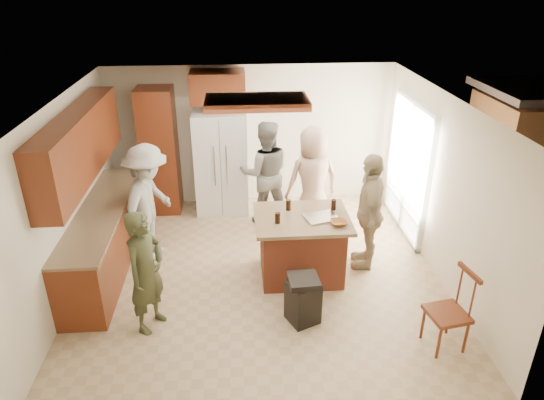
{
  "coord_description": "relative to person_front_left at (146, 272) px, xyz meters",
  "views": [
    {
      "loc": [
        -0.27,
        -5.82,
        3.96
      ],
      "look_at": [
        0.18,
        0.02,
        1.15
      ],
      "focal_mm": 32.0,
      "sensor_mm": 36.0,
      "label": 1
    }
  ],
  "objects": [
    {
      "name": "person_front_left",
      "position": [
        0.0,
        0.0,
        0.0
      ],
      "size": [
        0.63,
        0.69,
        1.55
      ],
      "primitive_type": "imported",
      "rotation": [
        0.0,
        0.0,
        1.07
      ],
      "color": "#3A3C23",
      "rests_on": "ground"
    },
    {
      "name": "trash_bin",
      "position": [
        1.84,
        -0.05,
        -0.46
      ],
      "size": [
        0.45,
        0.45,
        0.63
      ],
      "color": "black",
      "rests_on": "ground"
    },
    {
      "name": "spindle_chair",
      "position": [
        3.42,
        -0.61,
        -0.32
      ],
      "size": [
        0.49,
        0.49,
        0.99
      ],
      "color": "maroon",
      "rests_on": "ground"
    },
    {
      "name": "back_wall_units",
      "position": [
        0.04,
        3.22,
        0.6
      ],
      "size": [
        1.8,
        0.6,
        2.45
      ],
      "color": "maroon",
      "rests_on": "ground"
    },
    {
      "name": "person_behind_right",
      "position": [
        2.29,
        2.26,
        0.11
      ],
      "size": [
        0.97,
        0.74,
        1.77
      ],
      "primitive_type": "imported",
      "rotation": [
        0.0,
        0.0,
        3.37
      ],
      "color": "tan",
      "rests_on": "ground"
    },
    {
      "name": "person_behind_left",
      "position": [
        1.56,
        2.62,
        0.11
      ],
      "size": [
        0.88,
        0.56,
        1.78
      ],
      "primitive_type": "imported",
      "rotation": [
        0.0,
        0.0,
        3.17
      ],
      "color": "gray",
      "rests_on": "ground"
    },
    {
      "name": "refrigerator",
      "position": [
        0.82,
        3.14,
        0.13
      ],
      "size": [
        0.9,
        0.76,
        1.8
      ],
      "color": "white",
      "rests_on": "ground"
    },
    {
      "name": "person_side_right",
      "position": [
        2.93,
        1.15,
        0.09
      ],
      "size": [
        0.73,
        1.1,
        1.73
      ],
      "primitive_type": "imported",
      "rotation": [
        0.0,
        0.0,
        -1.79
      ],
      "color": "tan",
      "rests_on": "ground"
    },
    {
      "name": "island_items",
      "position": [
        2.19,
        0.86,
        0.19
      ],
      "size": [
        0.95,
        0.63,
        0.15
      ],
      "color": "silver",
      "rests_on": "kitchen_island"
    },
    {
      "name": "room_shell",
      "position": [
        5.74,
        2.66,
        0.09
      ],
      "size": [
        8.0,
        5.2,
        5.0
      ],
      "color": "tan",
      "rests_on": "ground"
    },
    {
      "name": "person_counter",
      "position": [
        -0.2,
        1.63,
        0.11
      ],
      "size": [
        0.83,
        1.25,
        1.77
      ],
      "primitive_type": "imported",
      "rotation": [
        0.0,
        0.0,
        1.29
      ],
      "color": "#98978F",
      "rests_on": "ground"
    },
    {
      "name": "kitchen_island",
      "position": [
        1.95,
        0.94,
        -0.3
      ],
      "size": [
        1.28,
        1.03,
        0.93
      ],
      "color": "#AA472B",
      "rests_on": "ground"
    },
    {
      "name": "left_cabinetry",
      "position": [
        -0.88,
        1.42,
        0.18
      ],
      "size": [
        0.64,
        3.0,
        2.3
      ],
      "color": "maroon",
      "rests_on": "ground"
    }
  ]
}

